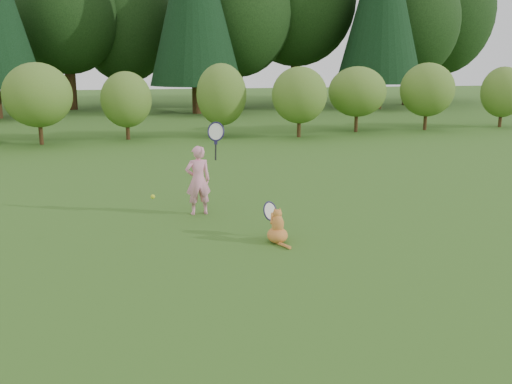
{
  "coord_description": "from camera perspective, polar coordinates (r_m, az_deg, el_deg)",
  "views": [
    {
      "loc": [
        -1.83,
        -8.09,
        2.82
      ],
      "look_at": [
        0.2,
        0.8,
        0.7
      ],
      "focal_mm": 40.0,
      "sensor_mm": 36.0,
      "label": 1
    }
  ],
  "objects": [
    {
      "name": "tennis_ball",
      "position": [
        8.87,
        -10.28,
        -0.46
      ],
      "size": [
        0.07,
        0.07,
        0.07
      ],
      "color": "#B4DA19",
      "rests_on": "ground"
    },
    {
      "name": "cat",
      "position": [
        9.0,
        2.13,
        -3.27
      ],
      "size": [
        0.42,
        0.79,
        0.75
      ],
      "rotation": [
        0.0,
        0.0,
        -0.1
      ],
      "color": "#BE6024",
      "rests_on": "ground"
    },
    {
      "name": "shrub_row",
      "position": [
        21.22,
        -7.97,
        9.11
      ],
      "size": [
        28.0,
        3.0,
        2.8
      ],
      "primitive_type": null,
      "color": "#547C26",
      "rests_on": "ground"
    },
    {
      "name": "ground",
      "position": [
        8.76,
        -0.11,
        -5.69
      ],
      "size": [
        100.0,
        100.0,
        0.0
      ],
      "primitive_type": "plane",
      "color": "#345618",
      "rests_on": "ground"
    },
    {
      "name": "child",
      "position": [
        10.59,
        -5.75,
        1.35
      ],
      "size": [
        0.75,
        0.49,
        1.93
      ],
      "rotation": [
        0.0,
        0.0,
        3.23
      ],
      "color": "pink",
      "rests_on": "ground"
    }
  ]
}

